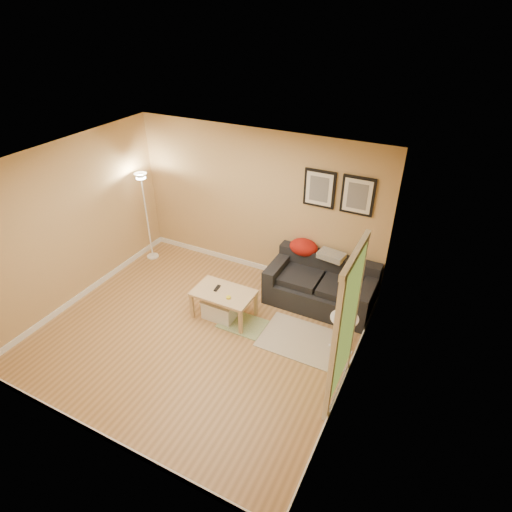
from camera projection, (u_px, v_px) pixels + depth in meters
name	position (u px, v px, depth m)	size (l,w,h in m)	color
floor	(198.00, 333.00, 6.33)	(4.50, 4.50, 0.00)	#B1814B
ceiling	(182.00, 168.00, 4.96)	(4.50, 4.50, 0.00)	white
wall_back	(258.00, 204.00, 7.16)	(4.50, 4.50, 0.00)	tan
wall_front	(76.00, 357.00, 4.13)	(4.50, 4.50, 0.00)	tan
wall_left	(71.00, 225.00, 6.51)	(4.00, 4.00, 0.00)	tan
wall_right	(355.00, 308.00, 4.78)	(4.00, 4.00, 0.00)	tan
baseboard_back	(257.00, 266.00, 7.82)	(4.50, 0.02, 0.10)	white
baseboard_front	(101.00, 435.00, 4.80)	(4.50, 0.02, 0.10)	white
baseboard_left	(88.00, 290.00, 7.16)	(0.02, 4.00, 0.10)	white
baseboard_right	(342.00, 383.00, 5.45)	(0.02, 4.00, 0.10)	white
sofa	(321.00, 284.00, 6.77)	(1.70, 0.90, 0.75)	black
red_throw	(304.00, 247.00, 6.98)	(0.48, 0.36, 0.28)	#A81E0F
plaid_throw	(331.00, 256.00, 6.74)	(0.42, 0.26, 0.10)	tan
framed_print_left	(319.00, 189.00, 6.47)	(0.50, 0.04, 0.60)	black
framed_print_right	(358.00, 196.00, 6.24)	(0.50, 0.04, 0.60)	black
area_rug	(303.00, 341.00, 6.18)	(1.25, 0.85, 0.01)	#C5B29C
green_runner	(243.00, 324.00, 6.50)	(0.70, 0.50, 0.01)	#668C4C
coffee_table	(224.00, 304.00, 6.55)	(0.93, 0.57, 0.47)	tan
remote_control	(217.00, 288.00, 6.50)	(0.05, 0.16, 0.02)	black
tape_roll	(228.00, 298.00, 6.28)	(0.07, 0.07, 0.03)	yellow
storage_bin	(220.00, 308.00, 6.57)	(0.52, 0.38, 0.32)	white
side_table	(342.00, 334.00, 5.87)	(0.39, 0.39, 0.60)	white
book_stack	(346.00, 316.00, 5.68)	(0.20, 0.26, 0.08)	#345E9E
floor_lamp	(147.00, 219.00, 7.76)	(0.22, 0.22, 1.72)	white
doorway	(344.00, 333.00, 4.84)	(0.12, 1.01, 2.13)	white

